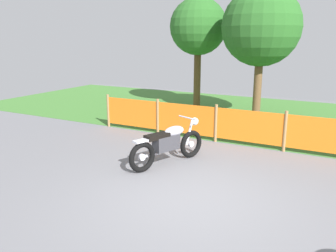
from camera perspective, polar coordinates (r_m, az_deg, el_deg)
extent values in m
cube|color=slate|center=(6.42, 4.24, -11.83)|extent=(24.00, 24.00, 0.02)
cube|color=#427A33|center=(13.28, 17.42, 1.37)|extent=(24.00, 7.87, 0.01)
cylinder|color=#997547|center=(11.44, -9.71, 2.50)|extent=(0.08, 0.08, 1.05)
cylinder|color=#997547|center=(10.43, -1.68, 1.57)|extent=(0.08, 0.08, 1.05)
cylinder|color=#997547|center=(9.68, 7.82, 0.44)|extent=(0.08, 0.08, 1.05)
cylinder|color=#997547|center=(9.23, 18.56, -0.85)|extent=(0.08, 0.08, 1.05)
cube|color=orange|center=(10.90, -5.88, 2.16)|extent=(1.76, 0.02, 0.85)
cube|color=orange|center=(10.02, 2.89, 1.15)|extent=(1.76, 0.02, 0.85)
cube|color=orange|center=(9.41, 13.07, -0.07)|extent=(1.76, 0.02, 0.85)
cube|color=orange|center=(9.14, 24.24, -1.40)|extent=(1.76, 0.02, 0.85)
cylinder|color=brown|center=(14.43, 4.78, 7.89)|extent=(0.28, 0.28, 2.46)
sphere|color=#286023|center=(14.36, 4.95, 15.90)|extent=(2.25, 2.25, 2.25)
cylinder|color=brown|center=(12.78, 14.40, 6.18)|extent=(0.28, 0.28, 2.24)
sphere|color=#286023|center=(12.68, 14.99, 15.43)|extent=(2.70, 2.70, 2.70)
torus|color=black|center=(8.39, 3.79, -2.95)|extent=(0.35, 0.66, 0.67)
cylinder|color=silver|center=(8.39, 3.79, -2.95)|extent=(0.11, 0.16, 0.15)
torus|color=black|center=(7.49, -4.26, -5.10)|extent=(0.35, 0.66, 0.67)
cylinder|color=silver|center=(7.49, -4.26, -5.10)|extent=(0.11, 0.16, 0.15)
cube|color=#38383D|center=(7.83, -0.29, -2.74)|extent=(0.46, 0.67, 0.33)
ellipsoid|color=#B7B7C1|center=(7.92, 1.03, -0.83)|extent=(0.43, 0.60, 0.23)
cube|color=black|center=(7.62, -1.79, -1.69)|extent=(0.43, 0.63, 0.10)
cube|color=silver|center=(7.38, -4.31, -2.42)|extent=(0.29, 0.41, 0.04)
cylinder|color=silver|center=(8.27, 3.51, -1.03)|extent=(0.14, 0.25, 0.59)
sphere|color=white|center=(8.32, 4.36, 0.76)|extent=(0.24, 0.24, 0.19)
cylinder|color=silver|center=(8.15, 3.34, 1.33)|extent=(0.60, 0.26, 0.03)
cylinder|color=silver|center=(7.83, -2.73, -4.72)|extent=(0.28, 0.56, 0.07)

